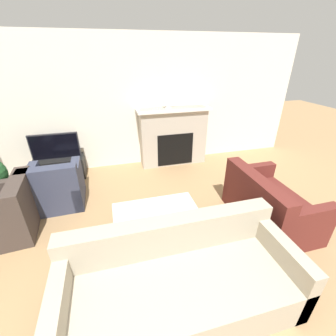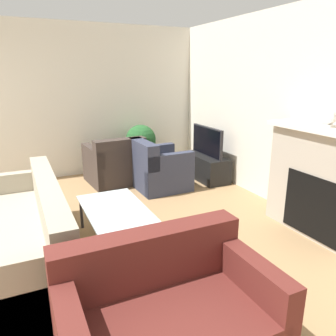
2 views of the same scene
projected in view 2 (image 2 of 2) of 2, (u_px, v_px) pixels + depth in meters
name	position (u px, v px, depth m)	size (l,w,h in m)	color
wall_back	(279.00, 110.00, 4.56)	(8.16, 0.06, 2.70)	silver
wall_left	(78.00, 102.00, 5.89)	(0.06, 7.51, 2.70)	silver
fireplace	(328.00, 182.00, 3.69)	(1.59, 0.46, 1.28)	#B2A899
tv_stand	(206.00, 167.00, 5.89)	(0.96, 0.43, 0.44)	black
tv	(207.00, 141.00, 5.76)	(0.90, 0.06, 0.51)	#232328
couch_sectional	(18.00, 238.00, 3.23)	(2.27, 0.96, 0.82)	#9E937F
couch_loveseat	(167.00, 323.00, 2.13)	(0.86, 1.35, 0.82)	#5B231E
armchair_by_window	(115.00, 166.00, 5.68)	(0.92, 0.94, 0.82)	#3D332D
armchair_accent	(158.00, 171.00, 5.39)	(0.85, 0.84, 0.82)	#33384C
coffee_table	(116.00, 211.00, 3.63)	(1.15, 0.65, 0.41)	#333338
potted_plant	(141.00, 142.00, 6.12)	(0.56, 0.56, 0.93)	beige
mantel_clock	(329.00, 116.00, 3.59)	(0.19, 0.07, 0.22)	beige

